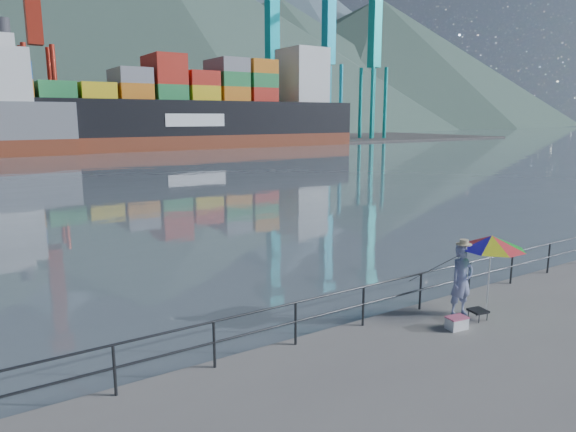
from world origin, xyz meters
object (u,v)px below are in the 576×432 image
object	(u,v)px
fisherman	(461,280)
cooler_bag	(457,323)
container_ship	(192,112)
beach_umbrella	(491,242)

from	to	relation	value
fisherman	cooler_bag	size ratio (longest dim) A/B	3.90
container_ship	cooler_bag	bearing A→B (deg)	-107.92
beach_umbrella	cooler_bag	distance (m)	2.35
beach_umbrella	container_ship	xyz separation A→B (m)	(22.92, 75.30, 3.89)
fisherman	cooler_bag	xyz separation A→B (m)	(-0.79, -0.56, -0.80)
cooler_bag	container_ship	xyz separation A→B (m)	(24.44, 75.58, 5.67)
fisherman	cooler_bag	world-z (taller)	fisherman
beach_umbrella	cooler_bag	size ratio (longest dim) A/B	4.70
beach_umbrella	container_ship	world-z (taller)	container_ship
cooler_bag	container_ship	bearing A→B (deg)	79.82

